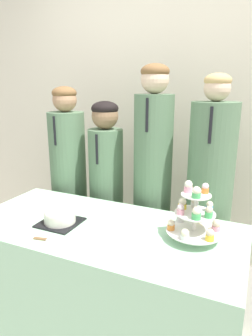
{
  "coord_description": "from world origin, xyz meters",
  "views": [
    {
      "loc": [
        0.79,
        -1.02,
        1.52
      ],
      "look_at": [
        0.14,
        0.41,
        1.09
      ],
      "focal_mm": 32.0,
      "sensor_mm": 36.0,
      "label": 1
    }
  ],
  "objects_px": {
    "round_cake": "(60,215)",
    "student_2": "(152,186)",
    "student_0": "(69,183)",
    "student_3": "(208,202)",
    "cake_knife": "(48,240)",
    "student_1": "(106,193)",
    "cupcake_stand": "(195,215)"
  },
  "relations": [
    {
      "from": "round_cake",
      "to": "cupcake_stand",
      "type": "xyz_separation_m",
      "value": [
        0.77,
        0.14,
        0.09
      ]
    },
    {
      "from": "round_cake",
      "to": "student_1",
      "type": "bearing_deg",
      "value": 93.13
    },
    {
      "from": "cake_knife",
      "to": "student_2",
      "type": "xyz_separation_m",
      "value": [
        0.29,
        0.85,
        0.08
      ]
    },
    {
      "from": "cake_knife",
      "to": "student_1",
      "type": "relative_size",
      "value": 0.17
    },
    {
      "from": "round_cake",
      "to": "student_1",
      "type": "relative_size",
      "value": 0.16
    },
    {
      "from": "cake_knife",
      "to": "cupcake_stand",
      "type": "bearing_deg",
      "value": 14.83
    },
    {
      "from": "round_cake",
      "to": "cupcake_stand",
      "type": "relative_size",
      "value": 0.72
    },
    {
      "from": "round_cake",
      "to": "student_0",
      "type": "height_order",
      "value": "student_0"
    },
    {
      "from": "cupcake_stand",
      "to": "student_2",
      "type": "height_order",
      "value": "student_2"
    },
    {
      "from": "student_0",
      "to": "cake_knife",
      "type": "bearing_deg",
      "value": -61.93
    },
    {
      "from": "cake_knife",
      "to": "student_2",
      "type": "bearing_deg",
      "value": 60.93
    },
    {
      "from": "round_cake",
      "to": "student_2",
      "type": "xyz_separation_m",
      "value": [
        0.35,
        0.65,
        0.03
      ]
    },
    {
      "from": "student_3",
      "to": "cupcake_stand",
      "type": "bearing_deg",
      "value": -89.02
    },
    {
      "from": "student_0",
      "to": "student_1",
      "type": "height_order",
      "value": "student_0"
    },
    {
      "from": "round_cake",
      "to": "cake_knife",
      "type": "bearing_deg",
      "value": -72.49
    },
    {
      "from": "student_2",
      "to": "round_cake",
      "type": "bearing_deg",
      "value": -118.08
    },
    {
      "from": "cake_knife",
      "to": "student_2",
      "type": "relative_size",
      "value": 0.15
    },
    {
      "from": "cupcake_stand",
      "to": "student_1",
      "type": "relative_size",
      "value": 0.23
    },
    {
      "from": "student_0",
      "to": "student_1",
      "type": "relative_size",
      "value": 1.07
    },
    {
      "from": "student_2",
      "to": "cupcake_stand",
      "type": "bearing_deg",
      "value": -51.06
    },
    {
      "from": "cupcake_stand",
      "to": "student_3",
      "type": "distance_m",
      "value": 0.53
    },
    {
      "from": "cupcake_stand",
      "to": "student_0",
      "type": "relative_size",
      "value": 0.21
    },
    {
      "from": "student_1",
      "to": "student_2",
      "type": "distance_m",
      "value": 0.4
    },
    {
      "from": "student_0",
      "to": "round_cake",
      "type": "bearing_deg",
      "value": -59.11
    },
    {
      "from": "cake_knife",
      "to": "student_3",
      "type": "distance_m",
      "value": 1.1
    },
    {
      "from": "cupcake_stand",
      "to": "student_1",
      "type": "distance_m",
      "value": 0.97
    },
    {
      "from": "student_1",
      "to": "cake_knife",
      "type": "bearing_deg",
      "value": -83.46
    },
    {
      "from": "student_0",
      "to": "student_3",
      "type": "bearing_deg",
      "value": 0.0
    },
    {
      "from": "round_cake",
      "to": "cake_knife",
      "type": "height_order",
      "value": "round_cake"
    },
    {
      "from": "student_0",
      "to": "student_1",
      "type": "distance_m",
      "value": 0.36
    },
    {
      "from": "cupcake_stand",
      "to": "round_cake",
      "type": "bearing_deg",
      "value": -169.89
    },
    {
      "from": "round_cake",
      "to": "student_3",
      "type": "xyz_separation_m",
      "value": [
        0.76,
        0.65,
        -0.02
      ]
    }
  ]
}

